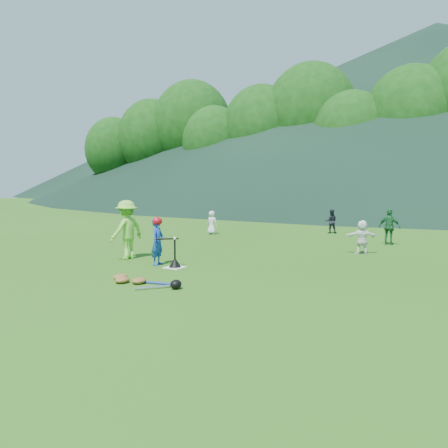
# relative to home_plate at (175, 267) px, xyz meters

# --- Properties ---
(ground) EXTENTS (120.00, 120.00, 0.00)m
(ground) POSITION_rel_home_plate_xyz_m (0.00, 0.00, -0.01)
(ground) COLOR #275212
(ground) RESTS_ON ground
(home_plate) EXTENTS (0.45, 0.45, 0.02)m
(home_plate) POSITION_rel_home_plate_xyz_m (0.00, 0.00, 0.00)
(home_plate) COLOR silver
(home_plate) RESTS_ON ground
(baseball) EXTENTS (0.08, 0.08, 0.08)m
(baseball) POSITION_rel_home_plate_xyz_m (0.00, 0.00, 0.73)
(baseball) COLOR white
(baseball) RESTS_ON batting_tee
(batter_child) EXTENTS (0.37, 0.49, 1.21)m
(batter_child) POSITION_rel_home_plate_xyz_m (-0.60, 0.09, 0.59)
(batter_child) COLOR #173DA1
(batter_child) RESTS_ON ground
(adult_coach) EXTENTS (0.74, 1.12, 1.63)m
(adult_coach) POSITION_rel_home_plate_xyz_m (-1.94, 0.44, 0.81)
(adult_coach) COLOR #7AD13D
(adult_coach) RESTS_ON ground
(fielder_a) EXTENTS (0.51, 0.35, 0.99)m
(fielder_a) POSITION_rel_home_plate_xyz_m (-3.05, 6.92, 0.48)
(fielder_a) COLOR silver
(fielder_a) RESTS_ON ground
(fielder_b) EXTENTS (0.60, 0.53, 1.03)m
(fielder_b) POSITION_rel_home_plate_xyz_m (1.22, 9.76, 0.50)
(fielder_b) COLOR black
(fielder_b) RESTS_ON ground
(fielder_c) EXTENTS (0.76, 0.41, 1.24)m
(fielder_c) POSITION_rel_home_plate_xyz_m (3.98, 7.05, 0.61)
(fielder_c) COLOR #1B5A2D
(fielder_c) RESTS_ON ground
(fielder_d) EXTENTS (0.98, 0.67, 1.02)m
(fielder_d) POSITION_rel_home_plate_xyz_m (3.58, 4.51, 0.50)
(fielder_d) COLOR white
(fielder_d) RESTS_ON ground
(batting_tee) EXTENTS (0.30, 0.30, 0.68)m
(batting_tee) POSITION_rel_home_plate_xyz_m (0.00, 0.00, 0.12)
(batting_tee) COLOR black
(batting_tee) RESTS_ON home_plate
(batter_gear) EXTENTS (0.71, 0.31, 0.57)m
(batter_gear) POSITION_rel_home_plate_xyz_m (-0.58, 0.09, 1.08)
(batter_gear) COLOR #AF0B16
(batter_gear) RESTS_ON ground
(equipment_pile) EXTENTS (1.80, 0.78, 0.19)m
(equipment_pile) POSITION_rel_home_plate_xyz_m (0.38, -1.82, 0.06)
(equipment_pile) COLOR olive
(equipment_pile) RESTS_ON ground
(outfield_fence) EXTENTS (70.07, 0.08, 1.33)m
(outfield_fence) POSITION_rel_home_plate_xyz_m (0.00, 28.00, 0.69)
(outfield_fence) COLOR gray
(outfield_fence) RESTS_ON ground
(tree_line) EXTENTS (70.04, 11.40, 14.82)m
(tree_line) POSITION_rel_home_plate_xyz_m (0.20, 33.83, 8.20)
(tree_line) COLOR #382314
(tree_line) RESTS_ON ground
(distant_hills) EXTENTS (155.00, 140.00, 32.00)m
(distant_hills) POSITION_rel_home_plate_xyz_m (-7.63, 81.81, 14.97)
(distant_hills) COLOR black
(distant_hills) RESTS_ON ground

